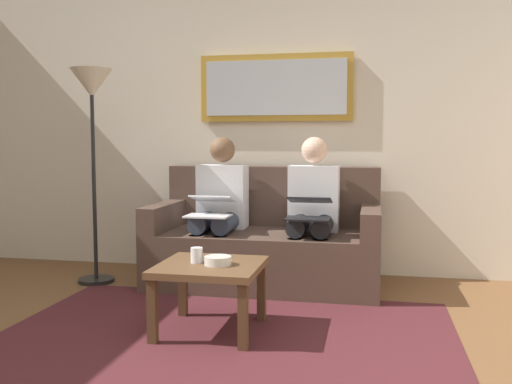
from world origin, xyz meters
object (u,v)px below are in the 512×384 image
cup (197,255)px  person_left (312,207)px  standing_lamp (92,107)px  coffee_table (210,274)px  laptop_white (211,206)px  bowl (218,261)px  framed_mirror (276,88)px  person_right (219,205)px  couch (267,243)px  laptop_black (309,208)px

cup → person_left: 1.28m
cup → standing_lamp: (1.13, -0.94, 0.92)m
coffee_table → person_left: bearing=-112.3°
laptop_white → standing_lamp: 1.21m
coffee_table → bowl: 0.10m
framed_mirror → bowl: 1.98m
coffee_table → cup: bearing=-4.9°
bowl → person_left: person_left is taller
person_left → person_right: (0.73, 0.00, 0.00)m
person_left → standing_lamp: standing_lamp is taller
bowl → person_left: bearing=-109.6°
couch → person_right: bearing=10.6°
cup → standing_lamp: size_ratio=0.05×
couch → standing_lamp: bearing=11.4°
coffee_table → cup: 0.13m
cup → laptop_white: laptop_white is taller
laptop_black → person_right: person_right is taller
cup → bowl: size_ratio=0.58×
framed_mirror → bowl: size_ratio=8.23×
laptop_black → standing_lamp: bearing=-1.4°
bowl → person_left: 1.26m
person_right → cup: bearing=98.7°
coffee_table → person_left: person_left is taller
coffee_table → person_right: 1.21m
framed_mirror → standing_lamp: framed_mirror is taller
person_left → cup: bearing=64.2°
couch → laptop_white: (0.36, 0.31, 0.32)m
coffee_table → standing_lamp: (1.21, -0.95, 1.03)m
couch → framed_mirror: bearing=-90.0°
cup → framed_mirror: bearing=-96.8°
framed_mirror → laptop_white: bearing=62.5°
coffee_table → standing_lamp: size_ratio=0.35×
couch → bowl: size_ratio=11.17×
cup → bowl: 0.14m
standing_lamp → person_right: bearing=-168.2°
framed_mirror → laptop_black: size_ratio=3.49×
laptop_white → standing_lamp: bearing=-2.6°
couch → person_left: 0.47m
coffee_table → cup: cup is taller
coffee_table → cup: size_ratio=6.54×
laptop_white → laptop_black: bearing=-179.9°
couch → laptop_black: size_ratio=4.74×
framed_mirror → coffee_table: (0.11, 1.61, -1.21)m
bowl → laptop_black: laptop_black is taller
person_left → standing_lamp: bearing=6.7°
person_right → couch: bearing=-169.4°
framed_mirror → standing_lamp: size_ratio=0.77×
cup → bowl: cup is taller
couch → laptop_black: couch is taller
framed_mirror → cup: framed_mirror is taller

